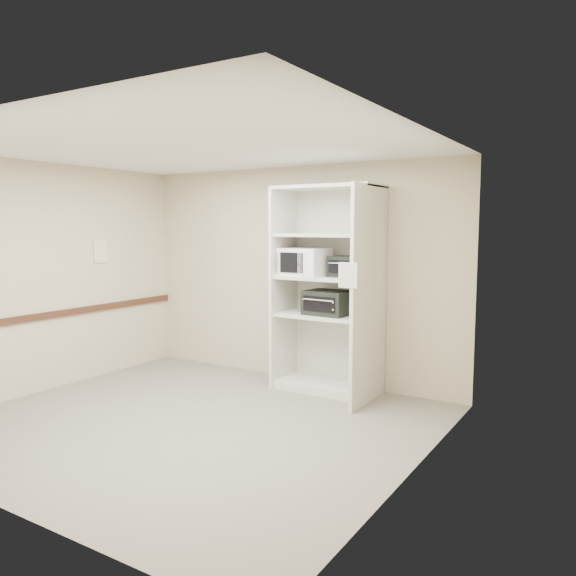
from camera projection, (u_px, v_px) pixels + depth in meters
The scene contains 12 objects.
floor at pixel (192, 423), 5.60m from camera, with size 4.50×4.00×0.01m, color #645E55.
ceiling at pixel (187, 147), 5.30m from camera, with size 4.50×4.00×0.01m, color white.
wall_back at pixel (295, 274), 7.14m from camera, with size 4.50×0.02×2.70m, color #BEAE95.
wall_left at pixel (45, 277), 6.63m from camera, with size 0.02×4.00×2.70m, color #BEAE95.
wall_right at pixel (413, 305), 4.27m from camera, with size 0.02×4.00×2.70m, color #BEAE95.
shelving_unit at pixel (331, 297), 6.57m from camera, with size 1.24×0.92×2.42m.
microwave at pixel (305, 262), 6.65m from camera, with size 0.54×0.41×0.32m, color white.
toaster_oven_upper at pixel (349, 267), 6.46m from camera, with size 0.42×0.31×0.24m, color black.
toaster_oven_lower at pixel (328, 303), 6.56m from camera, with size 0.51×0.39×0.28m, color black.
paper_sign at pixel (348, 275), 5.73m from camera, with size 0.20×0.01×0.26m, color white.
chair_rail at pixel (48, 315), 6.67m from camera, with size 0.04×3.98×0.08m, color #3B1F15.
wall_poster at pixel (101, 252), 7.28m from camera, with size 0.01×0.21×0.29m, color silver.
Camera 1 is at (3.66, -4.10, 1.94)m, focal length 35.00 mm.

